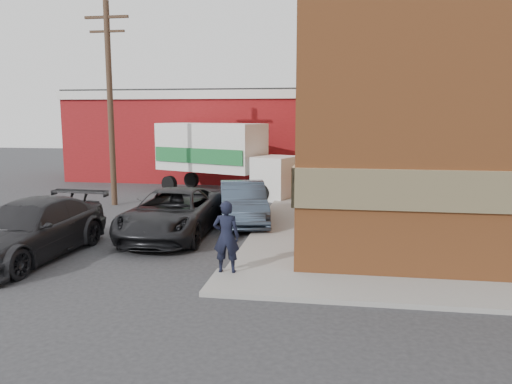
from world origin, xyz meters
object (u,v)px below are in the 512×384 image
at_px(warehouse, 206,134).
at_px(suv_a, 173,213).
at_px(utility_pole, 110,100).
at_px(brick_building, 490,100).
at_px(sedan, 243,203).
at_px(box_truck, 222,154).
at_px(suv_b, 29,230).
at_px(man, 226,237).

relative_size(warehouse, suv_a, 2.85).
bearing_deg(utility_pole, brick_building, -0.02).
xyz_separation_m(sedan, box_truck, (-2.39, 6.93, 1.32)).
height_order(brick_building, utility_pole, brick_building).
bearing_deg(suv_b, utility_pole, 102.65).
bearing_deg(box_truck, suv_b, -80.72).
distance_m(brick_building, man, 13.20).
bearing_deg(warehouse, utility_pole, -97.77).
bearing_deg(man, sedan, -87.00).
xyz_separation_m(brick_building, utility_pole, (-16.00, 0.00, 0.06)).
relative_size(man, suv_a, 0.32).
distance_m(warehouse, utility_pole, 11.27).
bearing_deg(brick_building, box_truck, 161.30).
distance_m(utility_pole, suv_b, 9.46).
relative_size(utility_pole, man, 4.87).
relative_size(utility_pole, suv_a, 1.58).
bearing_deg(suv_a, brick_building, 24.20).
distance_m(brick_building, box_truck, 12.76).
bearing_deg(man, suv_a, -59.03).
bearing_deg(sedan, man, -97.12).
bearing_deg(brick_building, suv_b, -149.89).
bearing_deg(suv_a, man, -55.94).
xyz_separation_m(man, suv_b, (-5.96, 0.75, -0.22)).
bearing_deg(suv_b, box_truck, 80.97).
relative_size(sedan, suv_a, 0.83).
distance_m(warehouse, suv_a, 16.71).
xyz_separation_m(utility_pole, man, (7.30, -9.25, -3.70)).
bearing_deg(suv_b, suv_a, 48.45).
bearing_deg(brick_building, man, -133.24).
bearing_deg(box_truck, suv_a, -65.54).
relative_size(suv_b, box_truck, 0.74).
bearing_deg(box_truck, man, -54.70).
xyz_separation_m(utility_pole, suv_a, (4.56, -5.30, -3.95)).
height_order(sedan, suv_b, suv_b).
bearing_deg(warehouse, box_truck, -69.18).
relative_size(man, sedan, 0.39).
distance_m(suv_a, box_truck, 9.41).
height_order(brick_building, box_truck, brick_building).
bearing_deg(utility_pole, box_truck, 43.89).
relative_size(suv_a, box_truck, 0.74).
distance_m(brick_building, sedan, 10.63).
relative_size(brick_building, utility_pole, 2.03).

